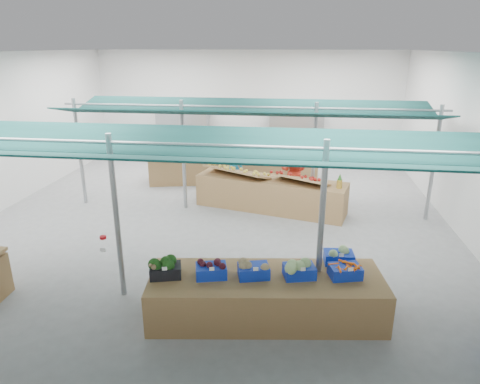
{
  "coord_description": "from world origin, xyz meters",
  "views": [
    {
      "loc": [
        2.05,
        -10.51,
        4.35
      ],
      "look_at": [
        0.84,
        -1.6,
        1.26
      ],
      "focal_mm": 32.0,
      "sensor_mm": 36.0,
      "label": 1
    }
  ],
  "objects_px": {
    "veg_counter": "(266,296)",
    "fruit_counter": "(271,194)",
    "vendor_right": "(293,171)",
    "vendor_left": "(234,169)"
  },
  "relations": [
    {
      "from": "veg_counter",
      "to": "fruit_counter",
      "type": "bearing_deg",
      "value": 85.7
    },
    {
      "from": "fruit_counter",
      "to": "vendor_left",
      "type": "xyz_separation_m",
      "value": [
        -1.2,
        1.1,
        0.38
      ]
    },
    {
      "from": "vendor_right",
      "to": "fruit_counter",
      "type": "bearing_deg",
      "value": 75.85
    },
    {
      "from": "fruit_counter",
      "to": "vendor_right",
      "type": "distance_m",
      "value": 1.31
    },
    {
      "from": "vendor_right",
      "to": "vendor_left",
      "type": "bearing_deg",
      "value": 14.46
    },
    {
      "from": "veg_counter",
      "to": "fruit_counter",
      "type": "distance_m",
      "value": 5.01
    },
    {
      "from": "vendor_left",
      "to": "veg_counter",
      "type": "bearing_deg",
      "value": 117.95
    },
    {
      "from": "veg_counter",
      "to": "vendor_right",
      "type": "relative_size",
      "value": 2.33
    },
    {
      "from": "fruit_counter",
      "to": "vendor_right",
      "type": "xyz_separation_m",
      "value": [
        0.6,
        1.1,
        0.38
      ]
    },
    {
      "from": "veg_counter",
      "to": "vendor_left",
      "type": "relative_size",
      "value": 2.33
    }
  ]
}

